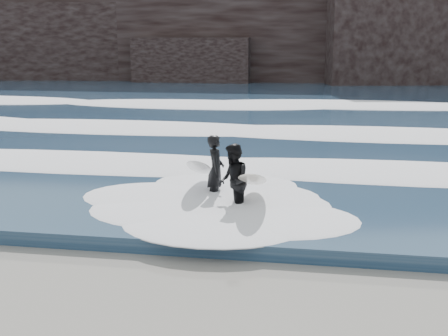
{
  "coord_description": "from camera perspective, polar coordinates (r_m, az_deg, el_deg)",
  "views": [
    {
      "loc": [
        2.77,
        -6.15,
        3.79
      ],
      "look_at": [
        0.74,
        5.89,
        1.0
      ],
      "focal_mm": 45.0,
      "sensor_mm": 36.0,
      "label": 1
    }
  ],
  "objects": [
    {
      "name": "foam_near",
      "position": [
        15.77,
        -0.79,
        0.45
      ],
      "size": [
        60.0,
        3.2,
        0.2
      ],
      "primitive_type": "ellipsoid",
      "color": "white",
      "rests_on": "sea"
    },
    {
      "name": "surfer_left",
      "position": [
        13.11,
        -1.21,
        -0.16
      ],
      "size": [
        0.97,
        1.91,
        1.66
      ],
      "color": "black",
      "rests_on": "ground"
    },
    {
      "name": "sea",
      "position": [
        35.45,
        5.06,
        6.91
      ],
      "size": [
        90.0,
        52.0,
        0.3
      ],
      "primitive_type": "cube",
      "color": "navy",
      "rests_on": "ground"
    },
    {
      "name": "headland",
      "position": [
        52.24,
        6.72,
        14.1
      ],
      "size": [
        70.0,
        9.0,
        10.0
      ],
      "primitive_type": "cube",
      "color": "black",
      "rests_on": "ground"
    },
    {
      "name": "foam_far",
      "position": [
        31.45,
        4.48,
        6.72
      ],
      "size": [
        60.0,
        4.8,
        0.3
      ],
      "primitive_type": "ellipsoid",
      "color": "white",
      "rests_on": "sea"
    },
    {
      "name": "foam_mid",
      "position": [
        22.58,
        2.41,
        4.26
      ],
      "size": [
        60.0,
        4.0,
        0.24
      ],
      "primitive_type": "ellipsoid",
      "color": "white",
      "rests_on": "sea"
    },
    {
      "name": "surfer_right",
      "position": [
        12.04,
        1.26,
        -1.36
      ],
      "size": [
        1.19,
        2.23,
        1.64
      ],
      "color": "black",
      "rests_on": "ground"
    }
  ]
}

